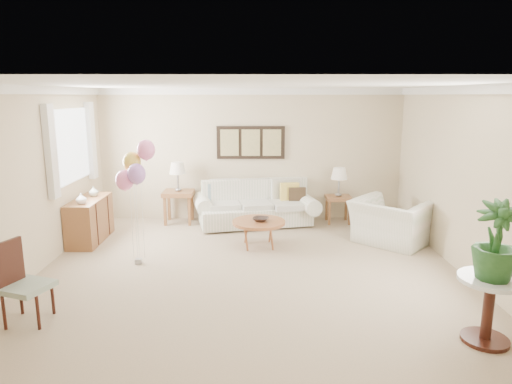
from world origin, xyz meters
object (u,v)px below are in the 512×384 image
sofa (255,208)px  balloon_cluster (135,167)px  coffee_table (259,223)px  accent_chair (20,281)px  armchair (391,222)px

sofa → balloon_cluster: balloon_cluster is taller
coffee_table → accent_chair: size_ratio=0.94×
armchair → accent_chair: (-4.87, -2.72, 0.11)m
accent_chair → balloon_cluster: (0.85, 1.79, 0.97)m
armchair → balloon_cluster: (-4.02, -0.92, 1.08)m
coffee_table → armchair: size_ratio=0.76×
coffee_table → balloon_cluster: size_ratio=0.47×
accent_chair → sofa: bearing=56.4°
coffee_table → sofa: bearing=92.3°
accent_chair → balloon_cluster: size_ratio=0.50×
coffee_table → armchair: armchair is taller
sofa → accent_chair: bearing=-123.6°
sofa → accent_chair: (-2.58, -3.89, 0.15)m
sofa → armchair: bearing=-27.3°
armchair → accent_chair: accent_chair is taller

